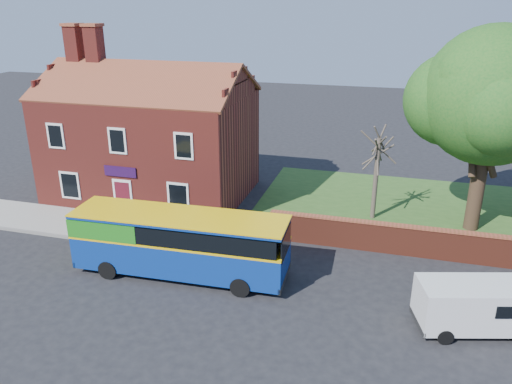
% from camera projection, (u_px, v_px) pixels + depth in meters
% --- Properties ---
extents(ground, '(120.00, 120.00, 0.00)m').
position_uv_depth(ground, '(184.00, 303.00, 20.98)').
color(ground, black).
rests_on(ground, ground).
extents(pavement, '(18.00, 3.50, 0.12)m').
position_uv_depth(pavement, '(109.00, 227.00, 27.89)').
color(pavement, gray).
rests_on(pavement, ground).
extents(kerb, '(18.00, 0.15, 0.14)m').
position_uv_depth(kerb, '(92.00, 241.00, 26.31)').
color(kerb, slate).
rests_on(kerb, ground).
extents(grass_strip, '(26.00, 12.00, 0.04)m').
position_uv_depth(grass_strip, '(476.00, 217.00, 29.38)').
color(grass_strip, '#426B28').
rests_on(grass_strip, ground).
extents(shop_building, '(12.30, 8.13, 10.50)m').
position_uv_depth(shop_building, '(152.00, 143.00, 31.86)').
color(shop_building, maroon).
rests_on(shop_building, ground).
extents(boundary_wall, '(22.00, 0.38, 1.60)m').
position_uv_depth(boundary_wall, '(495.00, 250.00, 23.70)').
color(boundary_wall, maroon).
rests_on(boundary_wall, ground).
extents(bus, '(9.90, 2.82, 2.99)m').
position_uv_depth(bus, '(174.00, 240.00, 22.70)').
color(bus, navy).
rests_on(bus, ground).
extents(van_near, '(4.87, 2.96, 2.00)m').
position_uv_depth(van_near, '(479.00, 305.00, 18.91)').
color(van_near, silver).
rests_on(van_near, ground).
extents(large_tree, '(8.99, 7.11, 10.96)m').
position_uv_depth(large_tree, '(493.00, 100.00, 25.45)').
color(large_tree, black).
rests_on(large_tree, ground).
extents(bare_tree, '(1.97, 2.35, 5.26)m').
position_uv_depth(bare_tree, '(376.00, 174.00, 28.27)').
color(bare_tree, '#4C4238').
rests_on(bare_tree, ground).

